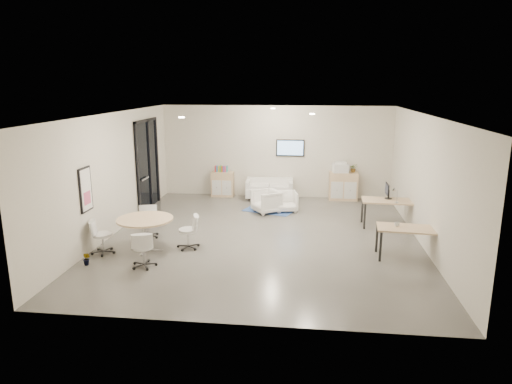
{
  "coord_description": "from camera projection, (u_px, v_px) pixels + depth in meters",
  "views": [
    {
      "loc": [
        1.12,
        -11.34,
        3.95
      ],
      "look_at": [
        -0.23,
        0.4,
        1.12
      ],
      "focal_mm": 32.0,
      "sensor_mm": 36.0,
      "label": 1
    }
  ],
  "objects": [
    {
      "name": "meeting_chairs",
      "position": [
        146.0,
        234.0,
        10.94
      ],
      "size": [
        2.64,
        2.64,
        0.82
      ],
      "color": "white",
      "rests_on": "room_shell"
    },
    {
      "name": "desk_front",
      "position": [
        408.0,
        231.0,
        10.44
      ],
      "size": [
        1.45,
        0.82,
        0.73
      ],
      "rotation": [
        0.0,
        0.0,
        -0.09
      ],
      "color": "tan",
      "rests_on": "room_shell"
    },
    {
      "name": "sideboard_left",
      "position": [
        223.0,
        184.0,
        16.23
      ],
      "size": [
        0.78,
        0.41,
        0.88
      ],
      "color": "tan",
      "rests_on": "room_shell"
    },
    {
      "name": "round_table",
      "position": [
        145.0,
        222.0,
        10.87
      ],
      "size": [
        1.34,
        1.34,
        0.81
      ],
      "color": "tan",
      "rests_on": "room_shell"
    },
    {
      "name": "cup",
      "position": [
        397.0,
        224.0,
        10.51
      ],
      "size": [
        0.14,
        0.13,
        0.12
      ],
      "primitive_type": "imported",
      "rotation": [
        0.0,
        0.0,
        -0.42
      ],
      "color": "white",
      "rests_on": "desk_front"
    },
    {
      "name": "armchair_right",
      "position": [
        286.0,
        200.0,
        14.34
      ],
      "size": [
        0.79,
        0.76,
        0.7
      ],
      "primitive_type": "imported",
      "rotation": [
        0.0,
        0.0,
        0.2
      ],
      "color": "white",
      "rests_on": "room_shell"
    },
    {
      "name": "books",
      "position": [
        221.0,
        169.0,
        16.11
      ],
      "size": [
        0.46,
        0.14,
        0.22
      ],
      "color": "red",
      "rests_on": "sideboard_left"
    },
    {
      "name": "room_shell",
      "position": [
        263.0,
        178.0,
        11.63
      ],
      "size": [
        9.6,
        10.6,
        4.8
      ],
      "color": "#52504B",
      "rests_on": "ground"
    },
    {
      "name": "wall_tv",
      "position": [
        290.0,
        148.0,
        15.85
      ],
      "size": [
        0.98,
        0.06,
        0.58
      ],
      "color": "black",
      "rests_on": "room_shell"
    },
    {
      "name": "monitor",
      "position": [
        387.0,
        191.0,
        12.81
      ],
      "size": [
        0.2,
        0.5,
        0.44
      ],
      "color": "black",
      "rests_on": "desk_rear"
    },
    {
      "name": "desk_rear",
      "position": [
        389.0,
        203.0,
        12.73
      ],
      "size": [
        1.51,
        0.81,
        0.77
      ],
      "rotation": [
        0.0,
        0.0,
        -0.05
      ],
      "color": "tan",
      "rests_on": "room_shell"
    },
    {
      "name": "armchair_left",
      "position": [
        267.0,
        200.0,
        14.2
      ],
      "size": [
        1.0,
        1.02,
        0.78
      ],
      "primitive_type": "imported",
      "rotation": [
        0.0,
        0.0,
        -0.98
      ],
      "color": "white",
      "rests_on": "room_shell"
    },
    {
      "name": "printer",
      "position": [
        340.0,
        167.0,
        15.59
      ],
      "size": [
        0.57,
        0.5,
        0.37
      ],
      "rotation": [
        0.0,
        0.0,
        0.13
      ],
      "color": "white",
      "rests_on": "sideboard_right"
    },
    {
      "name": "plant_cabinet",
      "position": [
        354.0,
        169.0,
        15.57
      ],
      "size": [
        0.29,
        0.32,
        0.23
      ],
      "primitive_type": "imported",
      "rotation": [
        0.0,
        0.0,
        0.08
      ],
      "color": "#3F7F3F",
      "rests_on": "sideboard_right"
    },
    {
      "name": "glass_door",
      "position": [
        148.0,
        162.0,
        14.52
      ],
      "size": [
        0.09,
        1.9,
        2.85
      ],
      "color": "black",
      "rests_on": "room_shell"
    },
    {
      "name": "blue_rug",
      "position": [
        270.0,
        210.0,
        14.57
      ],
      "size": [
        1.77,
        1.47,
        0.01
      ],
      "primitive_type": "cube",
      "rotation": [
        0.0,
        0.0,
        -0.34
      ],
      "color": "#304694",
      "rests_on": "room_shell"
    },
    {
      "name": "ceiling_spots",
      "position": [
        259.0,
        113.0,
        12.09
      ],
      "size": [
        3.14,
        4.14,
        0.03
      ],
      "color": "#FFEAC6",
      "rests_on": "room_shell"
    },
    {
      "name": "plant_floor",
      "position": [
        87.0,
        262.0,
        10.13
      ],
      "size": [
        0.26,
        0.34,
        0.13
      ],
      "primitive_type": "imported",
      "rotation": [
        0.0,
        0.0,
        -0.34
      ],
      "color": "#3F7F3F",
      "rests_on": "room_shell"
    },
    {
      "name": "artwork",
      "position": [
        86.0,
        190.0,
        10.54
      ],
      "size": [
        0.05,
        0.54,
        1.04
      ],
      "color": "black",
      "rests_on": "room_shell"
    },
    {
      "name": "sideboard_right",
      "position": [
        343.0,
        186.0,
        15.72
      ],
      "size": [
        0.97,
        0.47,
        0.97
      ],
      "color": "tan",
      "rests_on": "room_shell"
    },
    {
      "name": "loveseat",
      "position": [
        269.0,
        190.0,
        15.9
      ],
      "size": [
        1.65,
        0.89,
        0.6
      ],
      "rotation": [
        0.0,
        0.0,
        0.05
      ],
      "color": "white",
      "rests_on": "room_shell"
    }
  ]
}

